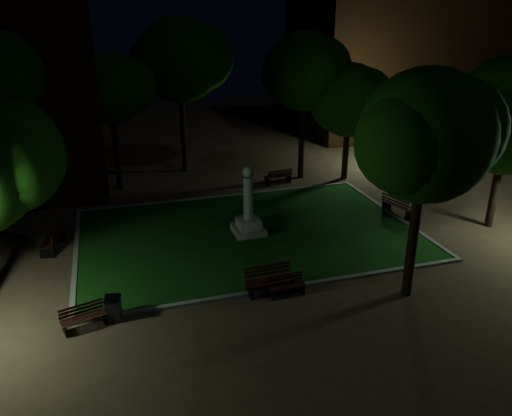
{
  "coord_description": "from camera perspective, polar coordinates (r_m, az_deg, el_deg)",
  "views": [
    {
      "loc": [
        -5.81,
        -18.21,
        9.7
      ],
      "look_at": [
        0.06,
        1.0,
        1.69
      ],
      "focal_mm": 35.0,
      "sensor_mm": 36.0,
      "label": 1
    }
  ],
  "objects": [
    {
      "name": "ground",
      "position": [
        21.44,
        0.64,
        -5.16
      ],
      "size": [
        80.0,
        80.0,
        0.0
      ],
      "primitive_type": "plane",
      "color": "#4F382A"
    },
    {
      "name": "bench_far_side",
      "position": [
        29.79,
        2.57,
        3.58
      ],
      "size": [
        1.69,
        0.78,
        0.89
      ],
      "rotation": [
        0.0,
        0.0,
        3.28
      ],
      "color": "black",
      "rests_on": "ground"
    },
    {
      "name": "bench_near_right",
      "position": [
        18.38,
        3.46,
        -8.86
      ],
      "size": [
        1.39,
        0.53,
        0.75
      ],
      "rotation": [
        0.0,
        0.0,
        0.03
      ],
      "color": "black",
      "rests_on": "ground"
    },
    {
      "name": "tree_ne",
      "position": [
        30.24,
        10.79,
        12.01
      ],
      "size": [
        5.26,
        4.3,
        6.94
      ],
      "color": "black",
      "rests_on": "ground"
    },
    {
      "name": "lamppost_ne",
      "position": [
        33.7,
        14.4,
        9.38
      ],
      "size": [
        1.18,
        0.28,
        4.05
      ],
      "color": "black",
      "rests_on": "ground"
    },
    {
      "name": "lawn_kerb",
      "position": [
        23.14,
        -0.86,
        -2.88
      ],
      "size": [
        15.4,
        10.4,
        0.12
      ],
      "color": "slate",
      "rests_on": "ground"
    },
    {
      "name": "bicycle",
      "position": [
        26.28,
        -25.83,
        -1.22
      ],
      "size": [
        1.68,
        1.19,
        0.84
      ],
      "primitive_type": "imported",
      "rotation": [
        0.0,
        0.0,
        1.12
      ],
      "color": "black",
      "rests_on": "ground"
    },
    {
      "name": "tree_se",
      "position": [
        17.23,
        19.15,
        7.78
      ],
      "size": [
        5.44,
        4.44,
        8.12
      ],
      "color": "black",
      "rests_on": "ground"
    },
    {
      "name": "building_far",
      "position": [
        45.18,
        15.53,
        16.3
      ],
      "size": [
        16.0,
        10.0,
        12.0
      ],
      "primitive_type": "cube",
      "color": "#472211",
      "rests_on": "ground"
    },
    {
      "name": "bench_west_near",
      "position": [
        17.55,
        -19.16,
        -11.75
      ],
      "size": [
        1.5,
        0.86,
        0.78
      ],
      "rotation": [
        0.0,
        0.0,
        0.28
      ],
      "color": "black",
      "rests_on": "ground"
    },
    {
      "name": "tree_north_wl",
      "position": [
        28.73,
        -16.15,
        13.0
      ],
      "size": [
        4.79,
        3.91,
        7.71
      ],
      "color": "black",
      "rests_on": "ground"
    },
    {
      "name": "bench_left_side",
      "position": [
        23.22,
        -22.1,
        -3.43
      ],
      "size": [
        0.99,
        1.85,
        0.96
      ],
      "rotation": [
        0.0,
        0.0,
        -1.8
      ],
      "color": "black",
      "rests_on": "ground"
    },
    {
      "name": "tree_east",
      "position": [
        25.15,
        27.13,
        9.37
      ],
      "size": [
        6.43,
        5.25,
        7.95
      ],
      "color": "black",
      "rests_on": "ground"
    },
    {
      "name": "bench_near_left",
      "position": [
        18.47,
        1.57,
        -8.23
      ],
      "size": [
        1.86,
        0.74,
        1.0
      ],
      "rotation": [
        0.0,
        0.0,
        0.05
      ],
      "color": "black",
      "rests_on": "ground"
    },
    {
      "name": "monument",
      "position": [
        22.78,
        -0.87,
        -0.83
      ],
      "size": [
        1.4,
        1.4,
        3.2
      ],
      "color": "gray",
      "rests_on": "lawn"
    },
    {
      "name": "bench_right_side",
      "position": [
        26.2,
        15.88,
        0.23
      ],
      "size": [
        1.05,
        1.88,
        0.98
      ],
      "rotation": [
        0.0,
        0.0,
        1.83
      ],
      "color": "black",
      "rests_on": "ground"
    },
    {
      "name": "lawn",
      "position": [
        23.14,
        -0.86,
        -2.92
      ],
      "size": [
        15.0,
        10.0,
        0.08
      ],
      "primitive_type": "cube",
      "color": "#123F10",
      "rests_on": "ground"
    },
    {
      "name": "trash_bin",
      "position": [
        17.57,
        -15.98,
        -10.97
      ],
      "size": [
        0.6,
        0.6,
        0.88
      ],
      "color": "black",
      "rests_on": "ground"
    },
    {
      "name": "tree_far_north",
      "position": [
        31.28,
        -8.52,
        16.35
      ],
      "size": [
        6.24,
        5.1,
        9.44
      ],
      "color": "black",
      "rests_on": "ground"
    },
    {
      "name": "tree_north_er",
      "position": [
        29.82,
        5.71,
        15.26
      ],
      "size": [
        5.57,
        4.54,
        8.67
      ],
      "color": "black",
      "rests_on": "ground"
    }
  ]
}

